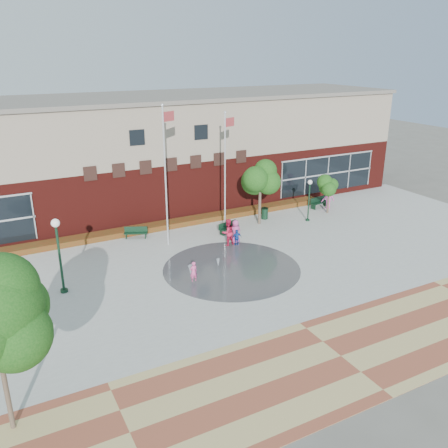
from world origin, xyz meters
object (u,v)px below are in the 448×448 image
flagpole_right (225,166)px  trash_can (265,213)px  child_splash (194,272)px  flagpole_left (166,169)px  bench_left (136,235)px

flagpole_right → trash_can: size_ratio=9.52×
flagpole_right → child_splash: size_ratio=6.95×
flagpole_left → child_splash: size_ratio=7.56×
trash_can → flagpole_right: bearing=-168.3°
bench_left → child_splash: (0.86, -8.07, 0.36)m
flagpole_right → child_splash: bearing=-152.4°
flagpole_left → child_splash: bearing=-122.4°
flagpole_left → trash_can: (8.66, 1.35, -4.81)m
flagpole_right → flagpole_left: bearing=164.5°
child_splash → bench_left: bearing=-89.5°
trash_can → child_splash: size_ratio=0.73×
flagpole_left → child_splash: flagpole_left is taller
flagpole_left → bench_left: (-1.66, 2.11, -5.01)m
flagpole_left → bench_left: 5.68m
flagpole_left → trash_can: size_ratio=10.35×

